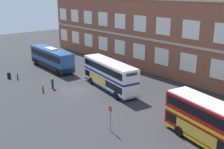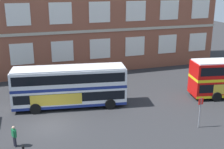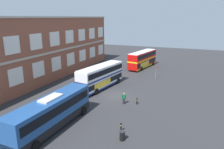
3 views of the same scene
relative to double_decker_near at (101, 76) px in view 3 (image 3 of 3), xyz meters
name	(u,v)px [view 3 (image 3 of 3)]	position (x,y,z in m)	size (l,w,h in m)	color
ground_plane	(104,94)	(-2.53, -1.77, -2.15)	(120.00, 120.00, 0.00)	#2B2B2D
brick_terminal_building	(19,53)	(-4.16, 14.20, 3.92)	(55.76, 8.19, 12.44)	brown
double_decker_near	(101,76)	(0.00, 0.00, 0.00)	(11.27, 4.26, 4.07)	silver
double_decker_middle	(143,59)	(18.24, -2.77, 0.00)	(11.28, 4.53, 4.07)	red
touring_coach	(52,113)	(-15.11, -1.08, -0.24)	(12.06, 3.13, 3.80)	navy
waiting_passenger	(124,98)	(-5.36, -6.21, -1.22)	(0.39, 0.62, 1.70)	black
bus_stand_flag	(156,71)	(9.65, -7.86, -0.51)	(0.44, 0.10, 2.70)	slate
station_litter_bin	(122,136)	(-14.35, -9.22, -1.63)	(0.60, 0.60, 1.03)	black
safety_bollard_west	(137,101)	(-4.78, -8.02, -1.66)	(0.19, 0.19, 0.95)	black
safety_bollard_east	(121,127)	(-12.68, -8.46, -1.66)	(0.19, 0.19, 0.95)	black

